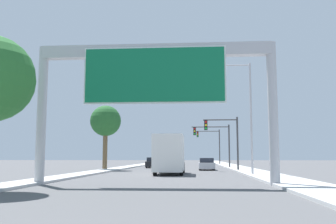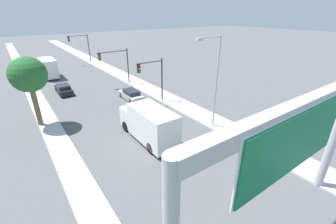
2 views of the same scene
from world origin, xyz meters
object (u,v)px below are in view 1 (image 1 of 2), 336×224
at_px(car_near_left, 207,164).
at_px(traffic_light_mid_block, 216,138).
at_px(truck_box_secondary, 161,155).
at_px(traffic_light_far_intersection, 212,141).
at_px(traffic_light_near_intersection, 226,135).
at_px(sign_gantry, 155,77).
at_px(street_lamp_right, 246,108).
at_px(palm_tree_background, 106,122).
at_px(truck_box_primary, 170,155).
at_px(car_near_center, 153,163).

bearing_deg(car_near_left, traffic_light_mid_block, 77.63).
height_order(truck_box_secondary, traffic_light_far_intersection, traffic_light_far_intersection).
distance_m(traffic_light_near_intersection, traffic_light_far_intersection, 30.01).
xyz_separation_m(sign_gantry, traffic_light_far_intersection, (5.37, 50.12, -1.53)).
distance_m(traffic_light_near_intersection, street_lamp_right, 9.58).
bearing_deg(sign_gantry, car_near_left, 81.36).
distance_m(truck_box_secondary, palm_tree_background, 21.64).
bearing_deg(car_near_left, truck_box_primary, -108.19).
xyz_separation_m(car_near_center, truck_box_primary, (3.50, -18.61, 1.03)).
xyz_separation_m(truck_box_primary, traffic_light_far_intersection, (5.37, 37.74, 2.71)).
distance_m(car_near_center, traffic_light_far_intersection, 21.42).
xyz_separation_m(traffic_light_near_intersection, traffic_light_mid_block, (-0.49, 10.00, 0.11)).
bearing_deg(car_near_center, street_lamp_right, -63.76).
bearing_deg(truck_box_secondary, traffic_light_far_intersection, 41.04).
bearing_deg(truck_box_secondary, car_near_left, -70.14).
bearing_deg(traffic_light_near_intersection, truck_box_secondary, 112.09).
bearing_deg(car_near_center, truck_box_secondary, 90.00).
bearing_deg(traffic_light_far_intersection, traffic_light_near_intersection, -89.66).
height_order(car_near_center, traffic_light_near_intersection, traffic_light_near_intersection).
xyz_separation_m(car_near_center, street_lamp_right, (9.99, -20.26, 4.84)).
bearing_deg(street_lamp_right, truck_box_secondary, 107.50).
bearing_deg(sign_gantry, truck_box_secondary, 94.72).
bearing_deg(street_lamp_right, truck_box_primary, 165.76).
bearing_deg(street_lamp_right, palm_tree_background, 143.16).
relative_size(traffic_light_mid_block, street_lamp_right, 0.62).
distance_m(sign_gantry, traffic_light_near_intersection, 20.97).
relative_size(truck_box_secondary, traffic_light_mid_block, 1.30).
bearing_deg(palm_tree_background, traffic_light_far_intersection, 64.95).
height_order(car_near_left, street_lamp_right, street_lamp_right).
distance_m(sign_gantry, truck_box_secondary, 42.76).
bearing_deg(street_lamp_right, car_near_center, 116.24).
xyz_separation_m(traffic_light_near_intersection, street_lamp_right, (0.94, -9.39, 1.64)).
distance_m(sign_gantry, palm_tree_background, 23.00).
distance_m(car_near_center, traffic_light_near_intersection, 14.50).
relative_size(traffic_light_far_intersection, street_lamp_right, 0.70).
bearing_deg(traffic_light_near_intersection, truck_box_primary, -125.60).
height_order(car_near_center, truck_box_primary, truck_box_primary).
bearing_deg(traffic_light_far_intersection, truck_box_secondary, -138.96).
bearing_deg(palm_tree_background, sign_gantry, -69.70).
height_order(sign_gantry, palm_tree_background, sign_gantry).
height_order(traffic_light_near_intersection, street_lamp_right, street_lamp_right).
bearing_deg(car_near_left, street_lamp_right, -76.36).
relative_size(car_near_center, truck_box_secondary, 0.57).
bearing_deg(street_lamp_right, traffic_light_mid_block, 94.22).
height_order(truck_box_primary, truck_box_secondary, truck_box_secondary).
distance_m(truck_box_secondary, traffic_light_far_intersection, 12.05).
bearing_deg(sign_gantry, car_near_center, 96.44).
height_order(car_near_left, truck_box_secondary, truck_box_secondary).
xyz_separation_m(traffic_light_mid_block, street_lamp_right, (1.43, -19.39, 1.54)).
xyz_separation_m(car_near_left, truck_box_primary, (-3.50, -10.65, 1.04)).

